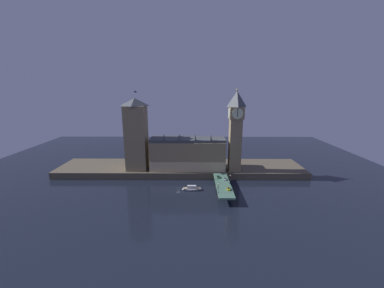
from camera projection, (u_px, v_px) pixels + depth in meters
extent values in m
plane|color=black|center=(178.00, 189.00, 179.86)|extent=(400.00, 400.00, 0.00)
cube|color=brown|center=(181.00, 168.00, 217.14)|extent=(220.00, 42.00, 5.89)
cube|color=#8E7A56|center=(188.00, 155.00, 206.23)|extent=(64.16, 21.99, 24.99)
cube|color=#D5B989|center=(187.00, 167.00, 197.25)|extent=(64.16, 0.20, 9.00)
cube|color=#42474C|center=(188.00, 139.00, 203.07)|extent=(64.16, 20.23, 2.40)
cone|color=#42474C|center=(164.00, 137.00, 193.21)|extent=(2.40, 2.40, 5.50)
cone|color=#42474C|center=(180.00, 137.00, 193.11)|extent=(2.40, 2.40, 5.50)
cone|color=#42474C|center=(195.00, 137.00, 193.02)|extent=(2.40, 2.40, 5.50)
cone|color=#42474C|center=(211.00, 137.00, 192.92)|extent=(2.40, 2.40, 5.50)
cube|color=#8E7A56|center=(235.00, 145.00, 198.69)|extent=(9.77, 9.77, 44.69)
cube|color=#8E7A56|center=(236.00, 113.00, 192.41)|extent=(11.53, 11.53, 9.84)
cylinder|color=beige|center=(238.00, 114.00, 186.67)|extent=(8.80, 0.25, 8.80)
cylinder|color=beige|center=(235.00, 112.00, 198.14)|extent=(8.80, 0.25, 8.80)
cylinder|color=beige|center=(243.00, 113.00, 192.36)|extent=(0.25, 8.80, 8.80)
cylinder|color=beige|center=(229.00, 113.00, 192.45)|extent=(0.25, 8.80, 8.80)
cube|color=black|center=(238.00, 113.00, 186.34)|extent=(0.36, 0.10, 6.60)
pyramid|color=#42474C|center=(237.00, 99.00, 189.82)|extent=(11.53, 11.53, 12.62)
sphere|color=gold|center=(237.00, 90.00, 188.18)|extent=(1.60, 1.60, 1.60)
cube|color=#8E7A56|center=(137.00, 138.00, 201.79)|extent=(17.33, 17.33, 55.11)
pyramid|color=#42474C|center=(135.00, 102.00, 194.73)|extent=(17.68, 17.68, 6.20)
cylinder|color=#99999E|center=(134.00, 94.00, 193.32)|extent=(0.24, 0.24, 6.00)
cube|color=navy|center=(135.00, 92.00, 192.83)|extent=(2.00, 0.08, 1.20)
cube|color=#4C7560|center=(223.00, 185.00, 173.46)|extent=(10.72, 46.00, 1.40)
cube|color=brown|center=(224.00, 193.00, 166.73)|extent=(9.11, 3.20, 4.88)
cube|color=brown|center=(222.00, 185.00, 181.65)|extent=(9.11, 3.20, 4.88)
cube|color=#235633|center=(218.00, 177.00, 185.46)|extent=(1.99, 4.57, 0.79)
cube|color=black|center=(218.00, 176.00, 185.32)|extent=(1.63, 2.06, 0.45)
cylinder|color=black|center=(217.00, 177.00, 186.90)|extent=(0.22, 0.64, 0.64)
cylinder|color=black|center=(219.00, 177.00, 186.89)|extent=(0.22, 0.64, 0.64)
cylinder|color=black|center=(217.00, 178.00, 184.14)|extent=(0.22, 0.64, 0.64)
cylinder|color=black|center=(220.00, 178.00, 184.13)|extent=(0.22, 0.64, 0.64)
cube|color=yellow|center=(228.00, 189.00, 163.22)|extent=(1.77, 4.73, 0.95)
cube|color=black|center=(228.00, 188.00, 163.06)|extent=(1.45, 2.13, 0.45)
cylinder|color=black|center=(230.00, 190.00, 161.87)|extent=(0.22, 0.64, 0.64)
cylinder|color=black|center=(227.00, 190.00, 161.88)|extent=(0.22, 0.64, 0.64)
cylinder|color=black|center=(229.00, 188.00, 164.72)|extent=(0.22, 0.64, 0.64)
cylinder|color=black|center=(227.00, 188.00, 164.73)|extent=(0.22, 0.64, 0.64)
cube|color=silver|center=(225.00, 179.00, 180.99)|extent=(1.77, 4.06, 0.75)
cube|color=black|center=(225.00, 178.00, 180.85)|extent=(1.45, 1.82, 0.45)
cylinder|color=black|center=(226.00, 180.00, 179.81)|extent=(0.22, 0.64, 0.64)
cylinder|color=black|center=(224.00, 180.00, 179.83)|extent=(0.22, 0.64, 0.64)
cylinder|color=black|center=(226.00, 179.00, 182.26)|extent=(0.22, 0.64, 0.64)
cylinder|color=black|center=(224.00, 179.00, 182.27)|extent=(0.22, 0.64, 0.64)
cylinder|color=black|center=(218.00, 188.00, 165.81)|extent=(0.28, 0.28, 0.78)
cylinder|color=brown|center=(218.00, 187.00, 165.64)|extent=(0.38, 0.38, 0.65)
sphere|color=tan|center=(218.00, 186.00, 165.55)|extent=(0.21, 0.21, 0.21)
cylinder|color=black|center=(230.00, 183.00, 173.11)|extent=(0.28, 0.28, 0.88)
cylinder|color=navy|center=(230.00, 182.00, 172.92)|extent=(0.38, 0.38, 0.73)
sphere|color=tan|center=(230.00, 182.00, 172.81)|extent=(0.24, 0.24, 0.24)
cylinder|color=black|center=(216.00, 179.00, 181.18)|extent=(0.28, 0.28, 0.85)
cylinder|color=maroon|center=(216.00, 178.00, 181.00)|extent=(0.38, 0.38, 0.71)
sphere|color=tan|center=(216.00, 178.00, 180.89)|extent=(0.23, 0.23, 0.23)
cylinder|color=#2D3333|center=(218.00, 192.00, 158.96)|extent=(0.56, 0.56, 0.50)
cylinder|color=#2D3333|center=(218.00, 188.00, 158.27)|extent=(0.18, 0.18, 5.45)
sphere|color=#F9E5A3|center=(219.00, 184.00, 157.52)|extent=(0.60, 0.60, 0.60)
sphere|color=#F9E5A3|center=(218.00, 184.00, 157.60)|extent=(0.44, 0.44, 0.44)
sphere|color=#F9E5A3|center=(219.00, 184.00, 157.60)|extent=(0.44, 0.44, 0.44)
cylinder|color=#2D3333|center=(230.00, 184.00, 173.21)|extent=(0.56, 0.56, 0.50)
cylinder|color=#2D3333|center=(230.00, 180.00, 172.48)|extent=(0.18, 0.18, 5.77)
sphere|color=#F9E5A3|center=(230.00, 175.00, 171.69)|extent=(0.60, 0.60, 0.60)
sphere|color=#F9E5A3|center=(230.00, 176.00, 171.77)|extent=(0.44, 0.44, 0.44)
sphere|color=#F9E5A3|center=(231.00, 176.00, 171.77)|extent=(0.44, 0.44, 0.44)
ellipsoid|color=white|center=(192.00, 189.00, 177.27)|extent=(15.05, 3.87, 1.88)
cube|color=tan|center=(192.00, 188.00, 177.07)|extent=(13.24, 3.11, 0.24)
cube|color=silver|center=(192.00, 187.00, 176.83)|extent=(6.78, 2.37, 1.88)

